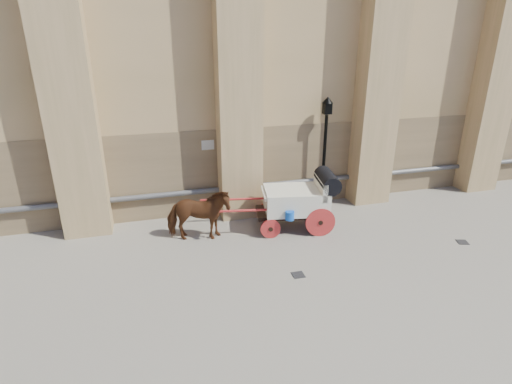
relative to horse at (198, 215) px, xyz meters
name	(u,v)px	position (x,y,z in m)	size (l,w,h in m)	color
ground	(305,261)	(2.66, -2.09, -0.82)	(90.00, 90.00, 0.00)	slate
horse	(198,215)	(0.00, 0.00, 0.00)	(0.89, 1.95, 1.65)	brown
carriage	(300,199)	(3.29, -0.05, 0.21)	(4.51, 1.94, 1.91)	black
street_lamp	(325,150)	(4.77, 1.50, 1.32)	(0.37, 0.37, 4.00)	black
drain_grate_near	(298,275)	(2.23, -2.69, -0.82)	(0.32, 0.32, 0.01)	black
drain_grate_far	(462,242)	(7.74, -2.36, -0.82)	(0.32, 0.32, 0.01)	black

